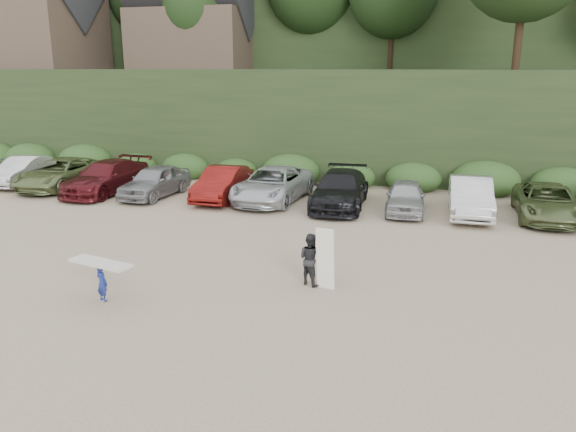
% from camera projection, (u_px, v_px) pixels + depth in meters
% --- Properties ---
extents(ground, '(120.00, 120.00, 0.00)m').
position_uv_depth(ground, '(241.00, 282.00, 16.49)').
color(ground, tan).
rests_on(ground, ground).
extents(hillside_backdrop, '(90.00, 41.50, 28.00)m').
position_uv_depth(hillside_backdrop, '(381.00, 5.00, 47.17)').
color(hillside_backdrop, black).
rests_on(hillside_backdrop, ground).
extents(parked_cars, '(34.11, 6.30, 1.61)m').
position_uv_depth(parked_cars, '(257.00, 185.00, 26.29)').
color(parked_cars, '#A6A6AB').
rests_on(parked_cars, ground).
extents(child_surfer, '(1.94, 0.94, 1.12)m').
position_uv_depth(child_surfer, '(101.00, 274.00, 15.02)').
color(child_surfer, navy).
rests_on(child_surfer, ground).
extents(adult_surfer, '(1.23, 0.88, 1.81)m').
position_uv_depth(adult_surfer, '(312.00, 259.00, 16.15)').
color(adult_surfer, black).
rests_on(adult_surfer, ground).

